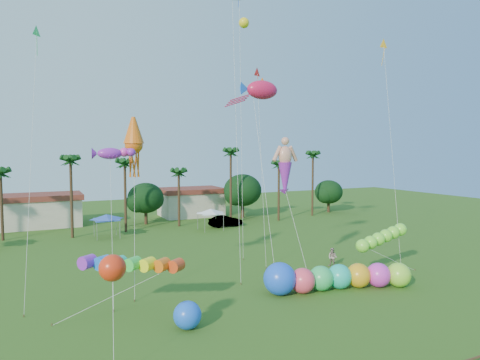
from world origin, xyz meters
name	(u,v)px	position (x,y,z in m)	size (l,w,h in m)	color
ground	(316,347)	(0.00, 0.00, 0.00)	(160.00, 160.00, 0.00)	#285116
tree_line	(164,196)	(3.57, 44.00, 4.28)	(69.46, 8.91, 11.00)	#3A2819
buildings_row	(113,209)	(-3.09, 50.00, 2.00)	(35.00, 7.00, 4.00)	beige
tent_row	(107,217)	(-6.00, 36.33, 2.75)	(31.00, 4.00, 0.60)	white
car_b	(226,221)	(11.12, 37.74, 0.82)	(1.73, 4.95, 1.63)	#4C4C54
spectator_b	(332,257)	(11.56, 13.23, 0.91)	(0.89, 0.69, 1.83)	#A28987
caterpillar_inflatable	(333,277)	(7.12, 7.57, 1.07)	(12.44, 5.15, 2.56)	#FF4360
blue_ball	(187,315)	(-5.85, 5.58, 0.89)	(1.78, 1.78, 1.78)	blue
rainbow_tube	(152,268)	(-7.26, 8.69, 3.27)	(9.52, 3.97, 3.74)	red
green_worm	(363,246)	(11.71, 9.24, 2.84)	(9.27, 3.22, 3.55)	#76F035
orange_ball_kite	(112,268)	(-10.81, 2.86, 5.21)	(1.54, 2.33, 5.92)	red
merman_kite	(285,170)	(5.92, 12.98, 9.56)	(2.44, 5.76, 12.02)	tan
fish_kite	(262,90)	(4.15, 14.04, 16.62)	(4.60, 6.39, 17.56)	#CD1645
squid_kite	(134,145)	(-6.99, 15.17, 11.73)	(2.18, 4.35, 14.06)	orange
lobster_kite	(110,154)	(-9.05, 14.00, 11.04)	(3.38, 4.55, 11.67)	purple
delta_kite_red	(257,77)	(6.21, 18.80, 18.68)	(1.41, 3.80, 19.63)	red
delta_kite_yellow	(384,49)	(17.27, 12.92, 21.31)	(1.61, 4.11, 22.33)	#FFAB1A
delta_kite_green	(36,39)	(-13.82, 16.97, 19.72)	(1.89, 5.33, 20.80)	#33DA68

